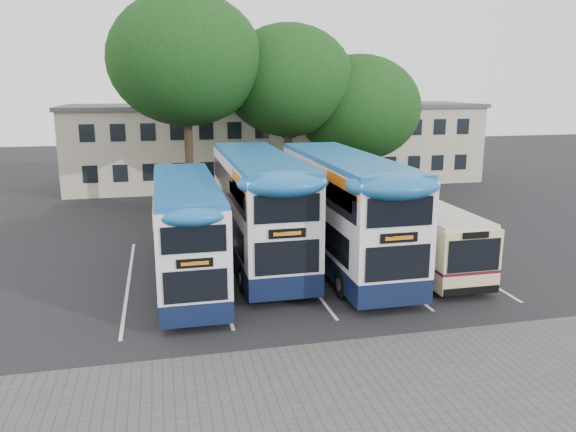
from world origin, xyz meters
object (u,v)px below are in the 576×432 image
Objects in this scene: bus_dd_left at (187,227)px; bus_single at (416,228)px; tree_left at (185,60)px; bus_dd_right at (343,206)px; tree_right at (358,108)px; tree_mid at (288,81)px; lamp_post at (382,123)px; bus_dd_mid at (258,203)px.

bus_dd_left is 1.07× the size of bus_single.
tree_left is 1.39× the size of bus_single.
tree_right is at bearing 67.90° from bus_dd_right.
lamp_post is at bearing 16.54° from tree_mid.
tree_left is 11.59m from tree_right.
lamp_post is 0.79× the size of bus_dd_right.
bus_dd_mid is 1.23× the size of bus_single.
tree_left is at bearing -166.69° from lamp_post.
tree_right is (4.80, 0.38, -1.74)m from tree_mid.
lamp_post is at bearing 50.15° from bus_dd_mid.
tree_mid is 1.23× the size of bus_single.
tree_mid is 16.25m from bus_dd_left.
bus_dd_left is (-0.83, -12.38, -6.82)m from tree_left.
bus_dd_mid is at bearing 164.45° from bus_single.
lamp_post is at bearing 62.43° from bus_dd_right.
tree_right is 14.39m from bus_single.
tree_mid is at bearing 9.50° from tree_left.
bus_dd_right is at bearing -112.10° from tree_right.
tree_left is at bearing 116.78° from bus_dd_right.
tree_mid is at bearing 70.69° from bus_dd_mid.
tree_mid is (-7.23, -2.15, 2.83)m from lamp_post.
bus_dd_right is (6.67, 0.81, 0.37)m from bus_dd_left.
bus_dd_mid is (-3.94, -11.23, -5.30)m from tree_mid.
lamp_post is 0.79× the size of tree_mid.
bus_dd_right is 3.42m from bus_single.
bus_dd_right is at bearing -63.22° from tree_left.
tree_left is 16.83m from bus_single.
tree_left is at bearing 103.24° from bus_dd_mid.
bus_dd_right is (3.45, -1.40, 0.02)m from bus_dd_mid.
bus_dd_mid is at bearing -126.95° from tree_right.
bus_dd_right is at bearing 6.90° from bus_dd_left.
tree_right is 18.69m from bus_dd_left.
lamp_post is 0.94× the size of tree_right.
bus_dd_right is (-0.49, -12.64, -5.28)m from tree_mid.
tree_mid is at bearing 101.78° from bus_single.
bus_dd_right is at bearing -22.14° from bus_dd_mid.
bus_dd_right reaches higher than bus_dd_mid.
tree_mid reaches higher than bus_dd_right.
tree_left is 1.13× the size of tree_mid.
tree_left is at bearing 126.98° from bus_single.
bus_dd_right is 1.24× the size of bus_single.
bus_dd_mid is 7.00m from bus_single.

